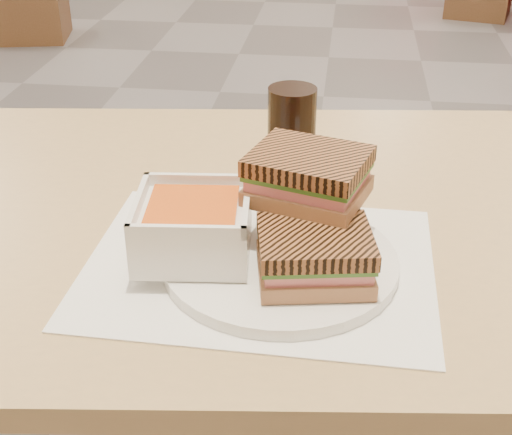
# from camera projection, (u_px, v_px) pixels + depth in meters

# --- Properties ---
(main_table) EXTENTS (1.27, 0.83, 0.75)m
(main_table) POSITION_uv_depth(u_px,v_px,m) (186.00, 283.00, 0.97)
(main_table) COLOR tan
(main_table) RESTS_ON ground
(tray_liner) EXTENTS (0.39, 0.31, 0.00)m
(tray_liner) POSITION_uv_depth(u_px,v_px,m) (259.00, 265.00, 0.80)
(tray_liner) COLOR white
(tray_liner) RESTS_ON main_table
(plate) EXTENTS (0.26, 0.26, 0.01)m
(plate) POSITION_uv_depth(u_px,v_px,m) (280.00, 262.00, 0.79)
(plate) COLOR white
(plate) RESTS_ON tray_liner
(soup_bowl) EXTENTS (0.13, 0.13, 0.07)m
(soup_bowl) POSITION_uv_depth(u_px,v_px,m) (193.00, 228.00, 0.78)
(soup_bowl) COLOR white
(soup_bowl) RESTS_ON plate
(panini_lower) EXTENTS (0.13, 0.11, 0.05)m
(panini_lower) POSITION_uv_depth(u_px,v_px,m) (315.00, 255.00, 0.74)
(panini_lower) COLOR #A8754D
(panini_lower) RESTS_ON plate
(panini_upper) EXTENTS (0.15, 0.13, 0.05)m
(panini_upper) POSITION_uv_depth(u_px,v_px,m) (308.00, 176.00, 0.78)
(panini_upper) COLOR #A8754D
(panini_upper) RESTS_ON panini_lower
(cola_glass) EXTENTS (0.06, 0.06, 0.13)m
(cola_glass) POSITION_uv_depth(u_px,v_px,m) (291.00, 138.00, 0.94)
(cola_glass) COLOR black
(cola_glass) RESTS_ON main_table
(bg_chair_0r) EXTENTS (0.43, 0.43, 0.41)m
(bg_chair_0r) POSITION_uv_depth(u_px,v_px,m) (32.00, 3.00, 4.19)
(bg_chair_0r) COLOR brown
(bg_chair_0r) RESTS_ON ground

